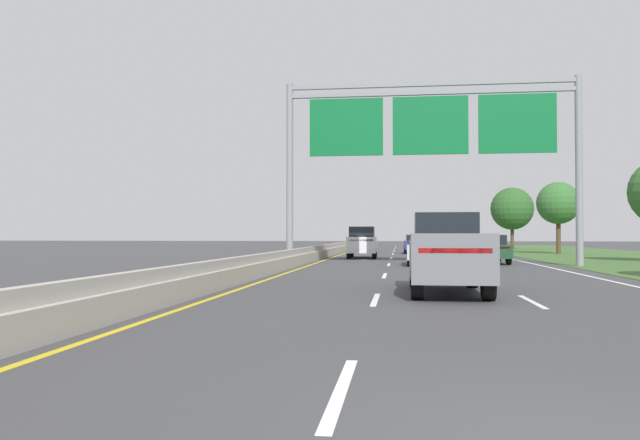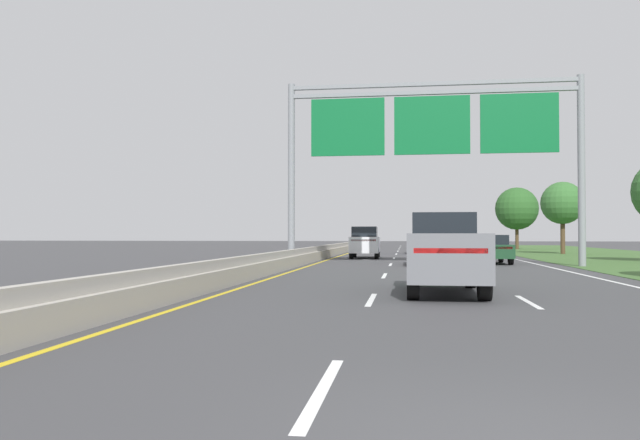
% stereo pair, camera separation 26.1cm
% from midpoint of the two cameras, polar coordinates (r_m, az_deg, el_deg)
% --- Properties ---
extents(ground_plane, '(220.00, 220.00, 0.00)m').
position_cam_midpoint_polar(ground_plane, '(40.00, 9.48, -3.58)').
color(ground_plane, '#3D3D3F').
extents(lane_striping, '(11.96, 106.00, 0.01)m').
position_cam_midpoint_polar(lane_striping, '(39.55, 9.50, -3.60)').
color(lane_striping, white).
rests_on(lane_striping, ground).
extents(median_barrier_concrete, '(0.60, 110.00, 0.85)m').
position_cam_midpoint_polar(median_barrier_concrete, '(40.35, 0.06, -3.08)').
color(median_barrier_concrete, '#A8A399').
rests_on(median_barrier_concrete, ground).
extents(overhead_sign_gantry, '(15.06, 0.42, 9.59)m').
position_cam_midpoint_polar(overhead_sign_gantry, '(33.15, 10.31, 7.73)').
color(overhead_sign_gantry, gray).
rests_on(overhead_sign_gantry, ground).
extents(pickup_truck_grey, '(2.03, 5.41, 2.20)m').
position_cam_midpoint_polar(pickup_truck_grey, '(17.52, 11.61, -2.99)').
color(pickup_truck_grey, slate).
rests_on(pickup_truck_grey, ground).
extents(car_blue_centre_lane_sedan, '(1.95, 4.45, 1.57)m').
position_cam_midpoint_polar(car_blue_centre_lane_sedan, '(52.90, 9.10, -2.14)').
color(car_blue_centre_lane_sedan, navy).
rests_on(car_blue_centre_lane_sedan, ground).
extents(car_silver_centre_lane_sedan, '(1.87, 4.42, 1.57)m').
position_cam_midpoint_polar(car_silver_centre_lane_sedan, '(33.11, 9.83, -2.64)').
color(car_silver_centre_lane_sedan, '#B2B5BA').
rests_on(car_silver_centre_lane_sedan, ground).
extents(car_darkgreen_right_lane_sedan, '(1.93, 4.45, 1.57)m').
position_cam_midpoint_polar(car_darkgreen_right_lane_sedan, '(35.83, 15.39, -2.51)').
color(car_darkgreen_right_lane_sedan, '#193D23').
rests_on(car_darkgreen_right_lane_sedan, ground).
extents(car_red_right_lane_sedan, '(1.94, 4.45, 1.57)m').
position_cam_midpoint_polar(car_red_right_lane_sedan, '(46.40, 13.82, -2.24)').
color(car_red_right_lane_sedan, maroon).
rests_on(car_red_right_lane_sedan, ground).
extents(car_white_left_lane_suv, '(1.99, 4.73, 2.11)m').
position_cam_midpoint_polar(car_white_left_lane_suv, '(42.62, 4.28, -1.98)').
color(car_white_left_lane_suv, silver).
rests_on(car_white_left_lane_suv, ground).
extents(roadside_tree_far, '(3.44, 3.44, 5.87)m').
position_cam_midpoint_polar(roadside_tree_far, '(54.77, 21.22, 1.43)').
color(roadside_tree_far, '#4C3823').
rests_on(roadside_tree_far, ground).
extents(roadside_tree_distant, '(4.53, 4.53, 6.62)m').
position_cam_midpoint_polar(roadside_tree_distant, '(70.50, 17.48, 0.98)').
color(roadside_tree_distant, '#4C3823').
rests_on(roadside_tree_distant, ground).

